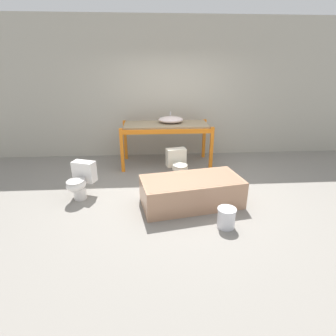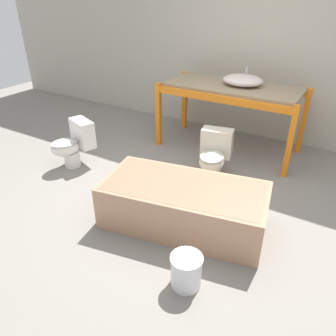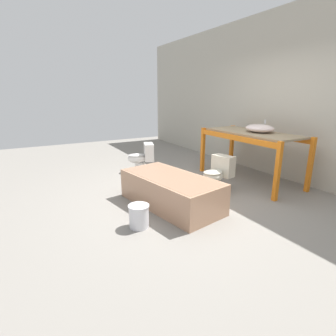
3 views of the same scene
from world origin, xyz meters
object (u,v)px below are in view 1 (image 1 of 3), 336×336
at_px(bathtub_main, 191,190).
at_px(toilet_near, 80,180).
at_px(toilet_far, 178,165).
at_px(sink_basin, 171,120).
at_px(bucket_white, 226,217).

bearing_deg(bathtub_main, toilet_near, 158.56).
relative_size(bathtub_main, toilet_far, 2.80).
bearing_deg(sink_basin, bathtub_main, -84.68).
height_order(sink_basin, bucket_white, sink_basin).
height_order(bathtub_main, toilet_near, toilet_near).
bearing_deg(sink_basin, bucket_white, -77.78).
xyz_separation_m(toilet_far, bucket_white, (0.51, -1.68, -0.17)).
bearing_deg(toilet_near, bathtub_main, 9.34).
distance_m(bathtub_main, toilet_near, 1.90).
relative_size(bathtub_main, bucket_white, 5.83).
height_order(sink_basin, toilet_far, sink_basin).
xyz_separation_m(bathtub_main, toilet_far, (-0.12, 0.99, 0.07)).
bearing_deg(toilet_far, sink_basin, 82.10).
distance_m(sink_basin, toilet_far, 1.23).
distance_m(toilet_near, bucket_white, 2.50).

